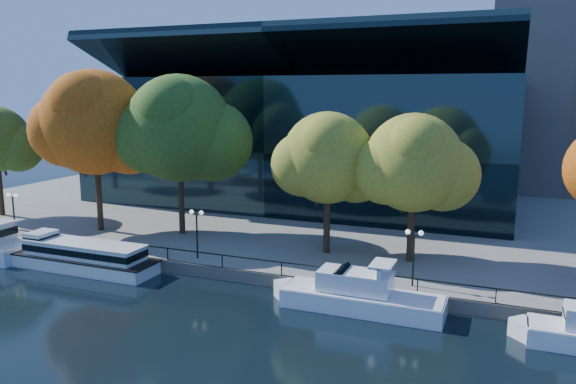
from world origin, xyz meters
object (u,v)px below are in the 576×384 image
at_px(tree_1, 96,125).
at_px(lamp_2, 414,245).
at_px(tree_2, 180,131).
at_px(lamp_1, 197,223).
at_px(cruiser_near, 356,294).
at_px(tour_boat, 77,255).
at_px(tree_3, 329,160).
at_px(tree_4, 415,165).
at_px(lamp_0, 13,204).

relative_size(tree_1, lamp_2, 3.85).
bearing_deg(lamp_2, tree_1, 171.56).
xyz_separation_m(tree_2, lamp_1, (5.41, -6.46, -6.85)).
xyz_separation_m(cruiser_near, lamp_2, (3.19, 3.35, 2.90)).
xyz_separation_m(tour_boat, tree_3, (18.79, 8.98, 7.70)).
distance_m(tree_1, tree_4, 30.06).
height_order(tree_4, lamp_0, tree_4).
height_order(tree_1, tree_3, tree_1).
height_order(tree_2, lamp_1, tree_2).
height_order(tree_2, lamp_0, tree_2).
distance_m(cruiser_near, tree_4, 12.07).
bearing_deg(lamp_2, tree_2, 164.19).
bearing_deg(tree_1, lamp_0, -144.09).
bearing_deg(tour_boat, tree_3, 25.54).
xyz_separation_m(tree_3, tree_4, (6.97, 0.16, -0.10)).
distance_m(tour_boat, lamp_2, 27.17).
relative_size(cruiser_near, tree_4, 1.01).
height_order(cruiser_near, tree_4, tree_4).
relative_size(tree_1, lamp_0, 3.85).
distance_m(tree_2, lamp_2, 24.68).
relative_size(tree_2, tree_3, 1.27).
bearing_deg(tree_4, lamp_1, -160.90).
relative_size(tree_1, tree_4, 1.31).
bearing_deg(lamp_1, cruiser_near, -13.25).
relative_size(cruiser_near, lamp_0, 2.97).
bearing_deg(tree_3, lamp_1, -149.62).
bearing_deg(lamp_0, tree_3, 10.64).
xyz_separation_m(tree_1, lamp_0, (-6.35, -4.60, -7.32)).
bearing_deg(tree_2, lamp_0, -156.00).
xyz_separation_m(lamp_1, lamp_2, (17.41, 0.00, 0.00)).
relative_size(tree_4, lamp_0, 2.94).
relative_size(cruiser_near, lamp_2, 2.97).
bearing_deg(tree_4, lamp_0, -171.12).
distance_m(tour_boat, lamp_0, 11.43).
relative_size(cruiser_near, lamp_1, 2.97).
height_order(tree_2, tree_3, tree_2).
height_order(tour_boat, lamp_1, lamp_1).
distance_m(tree_2, lamp_1, 10.86).
relative_size(tree_2, lamp_1, 3.73).
xyz_separation_m(cruiser_near, tree_2, (-19.63, 9.81, 9.76)).
relative_size(tree_2, lamp_0, 3.73).
relative_size(tree_1, lamp_1, 3.85).
xyz_separation_m(tour_boat, lamp_0, (-10.53, 3.47, 2.78)).
height_order(tree_3, lamp_1, tree_3).
distance_m(tree_3, lamp_2, 10.90).
relative_size(tree_1, tree_2, 1.03).
distance_m(tree_2, lamp_0, 17.30).
bearing_deg(cruiser_near, tour_boat, -179.70).
height_order(cruiser_near, tree_1, tree_1).
bearing_deg(cruiser_near, tree_4, 76.56).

